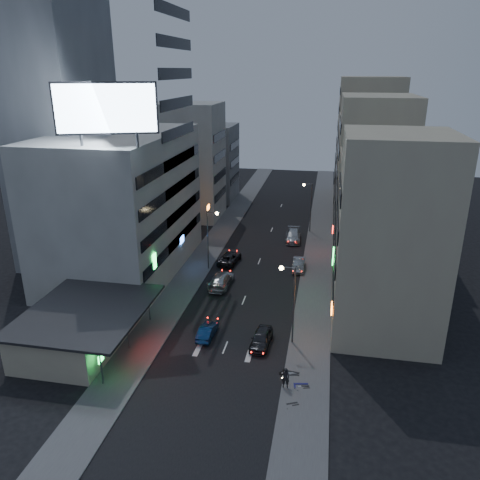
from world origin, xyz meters
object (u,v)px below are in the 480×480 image
(parked_car_right_far, at_px, (293,236))
(road_car_silver, at_px, (221,280))
(person, at_px, (285,378))
(scooter_silver_b, at_px, (296,367))
(road_car_blue, at_px, (207,331))
(parked_car_right_mid, at_px, (299,265))
(scooter_silver_a, at_px, (309,380))
(parked_car_right_near, at_px, (261,338))
(scooter_black_a, at_px, (297,396))
(scooter_blue, at_px, (309,377))
(scooter_black_b, at_px, (300,367))
(parked_car_left, at_px, (229,258))

(parked_car_right_far, height_order, road_car_silver, road_car_silver)
(person, relative_size, scooter_silver_b, 1.04)
(road_car_blue, height_order, person, person)
(parked_car_right_mid, distance_m, scooter_silver_a, 24.73)
(parked_car_right_near, distance_m, parked_car_right_far, 30.26)
(road_car_blue, xyz_separation_m, scooter_silver_b, (9.18, -4.39, 0.03))
(scooter_silver_b, bearing_deg, person, 148.50)
(parked_car_right_mid, height_order, scooter_black_a, parked_car_right_mid)
(parked_car_right_near, xyz_separation_m, scooter_blue, (4.83, -5.21, -0.06))
(parked_car_right_far, bearing_deg, person, -89.53)
(person, bearing_deg, parked_car_right_far, -93.77)
(scooter_silver_b, bearing_deg, scooter_blue, -151.95)
(scooter_black_b, xyz_separation_m, scooter_silver_b, (-0.39, -0.02, -0.04))
(scooter_black_a, xyz_separation_m, scooter_silver_b, (-0.44, 3.87, 0.06))
(parked_car_right_near, bearing_deg, scooter_black_a, -58.53)
(road_car_blue, distance_m, scooter_silver_a, 12.03)
(road_car_blue, distance_m, scooter_black_a, 12.68)
(parked_car_right_far, distance_m, scooter_blue, 35.72)
(scooter_black_a, height_order, scooter_silver_a, scooter_black_a)
(parked_car_left, xyz_separation_m, road_car_silver, (0.54, -7.53, 0.13))
(parked_car_right_near, distance_m, parked_car_right_mid, 19.24)
(parked_car_right_near, bearing_deg, parked_car_right_mid, 87.07)
(scooter_silver_b, bearing_deg, parked_car_left, 11.02)
(parked_car_right_far, xyz_separation_m, scooter_silver_b, (3.05, -34.14, -0.13))
(scooter_black_b, bearing_deg, scooter_silver_b, 100.30)
(parked_car_right_far, bearing_deg, road_car_blue, -104.86)
(scooter_silver_a, distance_m, scooter_blue, 0.29)
(scooter_black_a, distance_m, scooter_blue, 2.65)
(parked_car_right_near, relative_size, scooter_silver_a, 2.75)
(scooter_black_b, bearing_deg, scooter_black_a, -171.18)
(parked_car_right_mid, distance_m, scooter_black_a, 26.92)
(parked_car_right_near, xyz_separation_m, scooter_black_b, (4.03, -3.87, -0.04))
(road_car_silver, bearing_deg, scooter_blue, 125.63)
(person, bearing_deg, parked_car_right_mid, -95.87)
(parked_car_right_near, xyz_separation_m, parked_car_right_far, (0.59, 30.26, 0.06))
(scooter_blue, height_order, scooter_black_b, scooter_black_b)
(parked_car_right_mid, distance_m, parked_car_left, 9.61)
(road_car_blue, bearing_deg, person, 143.56)
(scooter_silver_a, height_order, scooter_black_b, scooter_black_b)
(parked_car_right_near, height_order, road_car_blue, parked_car_right_near)
(parked_car_right_near, xyz_separation_m, scooter_silver_b, (3.63, -3.89, -0.08))
(parked_car_right_far, distance_m, scooter_black_a, 38.17)
(parked_car_right_near, height_order, parked_car_left, parked_car_right_near)
(parked_car_right_near, xyz_separation_m, scooter_black_a, (4.08, -7.75, -0.14))
(road_car_silver, bearing_deg, parked_car_left, -84.17)
(parked_car_left, relative_size, scooter_black_b, 2.65)
(road_car_blue, xyz_separation_m, road_car_silver, (-1.28, 11.63, 0.20))
(parked_car_left, relative_size, road_car_silver, 0.88)
(scooter_blue, relative_size, scooter_silver_b, 1.03)
(parked_car_right_near, height_order, parked_car_right_mid, parked_car_right_near)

